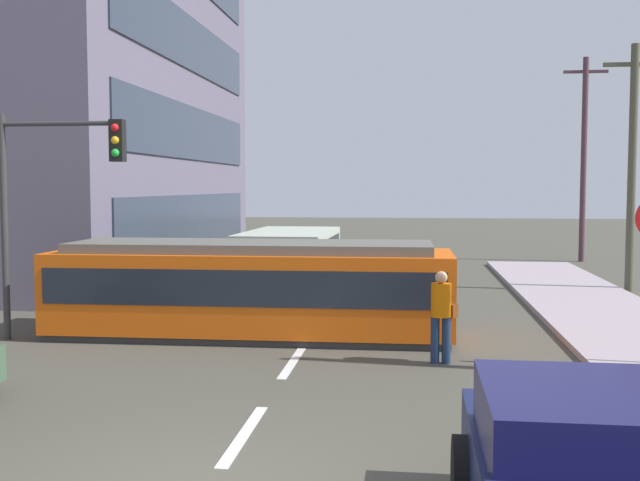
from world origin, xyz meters
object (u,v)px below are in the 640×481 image
pedestrian_crossing (441,311)px  utility_pole_mid (632,163)px  parked_sedan_mid (145,281)px  city_bus (289,257)px  streetcar_tram (252,287)px  traffic_light_mast (53,182)px  parked_sedan_far (187,259)px  utility_pole_far (584,156)px

pedestrian_crossing → utility_pole_mid: 12.03m
parked_sedan_mid → utility_pole_mid: (13.69, 3.92, 3.24)m
city_bus → parked_sedan_mid: (-3.49, -3.01, -0.42)m
streetcar_tram → traffic_light_mast: 4.60m
streetcar_tram → traffic_light_mast: (-3.88, -1.05, 2.23)m
parked_sedan_far → utility_pole_far: utility_pole_far is taller
pedestrian_crossing → parked_sedan_mid: (-7.71, 6.10, -0.32)m
city_bus → pedestrian_crossing: (4.22, -9.11, -0.10)m
city_bus → traffic_light_mast: traffic_light_mast is taller
pedestrian_crossing → utility_pole_mid: bearing=59.2°
streetcar_tram → utility_pole_far: 20.63m
streetcar_tram → pedestrian_crossing: (3.91, -2.14, -0.09)m
parked_sedan_mid → utility_pole_far: 20.03m
city_bus → parked_sedan_far: (-4.15, 3.06, -0.42)m
parked_sedan_far → city_bus: bearing=-36.4°
pedestrian_crossing → utility_pole_mid: size_ratio=0.23×
streetcar_tram → utility_pole_mid: (9.89, 7.88, 2.83)m
streetcar_tram → city_bus: 6.98m
streetcar_tram → parked_sedan_far: 10.99m
parked_sedan_mid → utility_pole_far: size_ratio=0.49×
utility_pole_mid → traffic_light_mast: bearing=-147.0°
traffic_light_mast → streetcar_tram: bearing=15.1°
city_bus → pedestrian_crossing: city_bus is taller
pedestrian_crossing → utility_pole_far: (6.65, 19.52, 3.52)m
streetcar_tram → pedestrian_crossing: size_ratio=5.07×
parked_sedan_mid → traffic_light_mast: bearing=-91.0°
parked_sedan_mid → parked_sedan_far: 6.11m
streetcar_tram → parked_sedan_mid: 5.50m
parked_sedan_mid → utility_pole_mid: bearing=16.0°
pedestrian_crossing → traffic_light_mast: bearing=172.0°
parked_sedan_mid → pedestrian_crossing: bearing=-38.3°
city_bus → utility_pole_mid: utility_pole_mid is taller
parked_sedan_far → utility_pole_mid: 14.87m
city_bus → utility_pole_far: 15.43m
parked_sedan_far → traffic_light_mast: 11.41m
parked_sedan_far → traffic_light_mast: (0.57, -11.08, 2.64)m
parked_sedan_mid → streetcar_tram: bearing=-46.2°
parked_sedan_mid → traffic_light_mast: traffic_light_mast is taller
traffic_light_mast → utility_pole_far: utility_pole_far is taller
pedestrian_crossing → parked_sedan_far: size_ratio=0.39×
city_bus → utility_pole_far: bearing=43.8°
parked_sedan_far → utility_pole_far: size_ratio=0.50×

